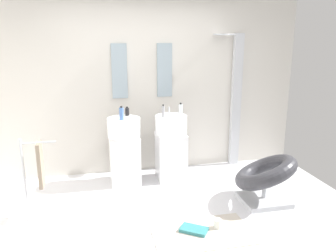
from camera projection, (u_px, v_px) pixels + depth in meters
name	position (u px, v px, depth m)	size (l,w,h in m)	color
ground_plane	(166.00, 222.00, 3.86)	(4.80, 3.60, 0.04)	silver
rear_partition	(142.00, 85.00, 5.09)	(4.80, 0.10, 2.60)	beige
pedestal_sink_left	(125.00, 150.00, 4.75)	(0.44, 0.44, 1.03)	white
pedestal_sink_right	(171.00, 146.00, 4.89)	(0.44, 0.44, 1.03)	white
vanity_mirror_left	(119.00, 71.00, 4.89)	(0.22, 0.03, 0.77)	#8C9EA8
vanity_mirror_right	(165.00, 70.00, 5.03)	(0.22, 0.03, 0.77)	#8C9EA8
shower_column	(235.00, 98.00, 5.33)	(0.49, 0.24, 2.05)	#B7BABF
lounge_chair	(265.00, 176.00, 4.21)	(1.08, 1.08, 0.65)	#B7BABF
towel_rack	(38.00, 167.00, 3.74)	(0.37, 0.22, 0.95)	#B7BABF
area_rug	(202.00, 233.00, 3.60)	(1.03, 0.63, 0.01)	beige
magazine_teal	(194.00, 230.00, 3.63)	(0.28, 0.17, 0.04)	teal
coffee_mug	(217.00, 224.00, 3.68)	(0.09, 0.09, 0.10)	white
soap_bottle_blue	(121.00, 114.00, 4.51)	(0.06, 0.06, 0.18)	#4C72B7
soap_bottle_clear	(181.00, 110.00, 4.76)	(0.05, 0.05, 0.18)	silver
soap_bottle_black	(127.00, 112.00, 4.78)	(0.05, 0.05, 0.12)	black
soap_bottle_grey	(163.00, 111.00, 4.68)	(0.04, 0.04, 0.17)	#99999E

